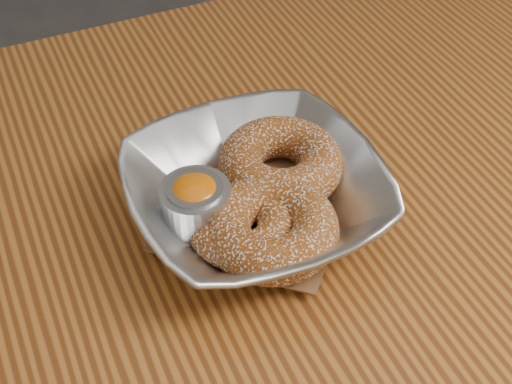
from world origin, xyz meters
name	(u,v)px	position (x,y,z in m)	size (l,w,h in m)	color
table	(280,319)	(0.00, 0.00, 0.65)	(1.20, 0.80, 0.75)	brown
serving_bowl	(256,195)	(0.00, 0.04, 0.78)	(0.21, 0.21, 0.05)	#B3B5BA
parchment	(256,209)	(0.00, 0.04, 0.76)	(0.14, 0.14, 0.00)	brown
donut_back	(281,163)	(0.03, 0.07, 0.78)	(0.11, 0.11, 0.04)	brown
donut_front	(271,228)	(-0.01, 0.00, 0.78)	(0.11, 0.11, 0.04)	brown
donut_extra	(241,226)	(-0.03, 0.02, 0.78)	(0.09, 0.09, 0.03)	brown
ramekin	(196,206)	(-0.06, 0.04, 0.79)	(0.06, 0.06, 0.05)	#B3B5BA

